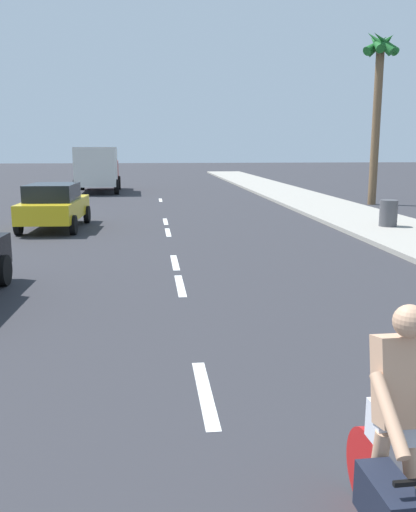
{
  "coord_description": "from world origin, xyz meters",
  "views": [
    {
      "loc": [
        -0.6,
        1.08,
        2.81
      ],
      "look_at": [
        0.32,
        9.61,
        1.1
      ],
      "focal_mm": 38.48,
      "sensor_mm": 36.0,
      "label": 1
    }
  ],
  "objects_px": {
    "cyclist": "(397,451)",
    "parked_car_yellow": "(54,205)",
    "palm_tree_far": "(379,76)",
    "trash_bin_far": "(388,213)",
    "delivery_truck": "(98,168)"
  },
  "relations": [
    {
      "from": "cyclist",
      "to": "parked_car_yellow",
      "type": "xyz_separation_m",
      "value": [
        -4.89,
        16.26,
        0.01
      ]
    },
    {
      "from": "parked_car_yellow",
      "to": "cyclist",
      "type": "bearing_deg",
      "value": -70.62
    },
    {
      "from": "palm_tree_far",
      "to": "trash_bin_far",
      "type": "distance_m",
      "value": 10.4
    },
    {
      "from": "palm_tree_far",
      "to": "parked_car_yellow",
      "type": "bearing_deg",
      "value": -154.55
    },
    {
      "from": "cyclist",
      "to": "delivery_truck",
      "type": "bearing_deg",
      "value": -82.97
    },
    {
      "from": "cyclist",
      "to": "trash_bin_far",
      "type": "relative_size",
      "value": 2.03
    },
    {
      "from": "cyclist",
      "to": "palm_tree_far",
      "type": "height_order",
      "value": "palm_tree_far"
    },
    {
      "from": "cyclist",
      "to": "trash_bin_far",
      "type": "bearing_deg",
      "value": -115.34
    },
    {
      "from": "delivery_truck",
      "to": "trash_bin_far",
      "type": "relative_size",
      "value": 7.03
    },
    {
      "from": "parked_car_yellow",
      "to": "delivery_truck",
      "type": "height_order",
      "value": "delivery_truck"
    },
    {
      "from": "parked_car_yellow",
      "to": "delivery_truck",
      "type": "relative_size",
      "value": 0.68
    },
    {
      "from": "parked_car_yellow",
      "to": "delivery_truck",
      "type": "xyz_separation_m",
      "value": [
        0.09,
        15.89,
        0.67
      ]
    },
    {
      "from": "cyclist",
      "to": "palm_tree_far",
      "type": "distance_m",
      "value": 25.45
    },
    {
      "from": "parked_car_yellow",
      "to": "palm_tree_far",
      "type": "relative_size",
      "value": 0.51
    },
    {
      "from": "parked_car_yellow",
      "to": "trash_bin_far",
      "type": "distance_m",
      "value": 11.51
    }
  ]
}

